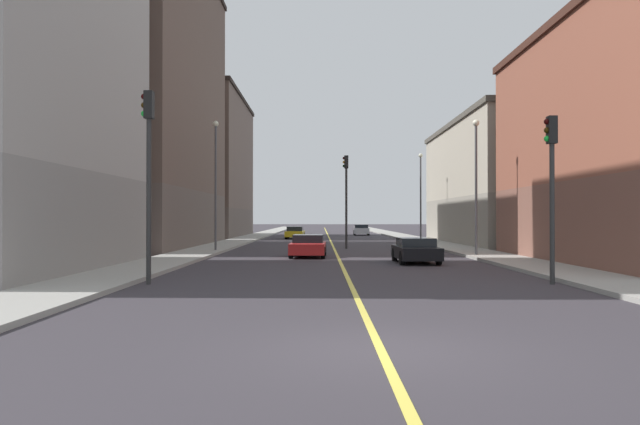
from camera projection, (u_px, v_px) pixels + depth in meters
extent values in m
plane|color=#363137|center=(382.00, 350.00, 9.99)|extent=(400.00, 400.00, 0.00)
cube|color=#9E9B93|center=(419.00, 240.00, 58.97)|extent=(2.84, 168.00, 0.15)
cube|color=#9E9B93|center=(245.00, 240.00, 59.01)|extent=(2.84, 168.00, 0.15)
cube|color=#E5D14C|center=(332.00, 240.00, 58.99)|extent=(0.16, 154.00, 0.01)
cube|color=#9D9688|center=(520.00, 221.00, 50.60)|extent=(11.40, 22.65, 3.81)
cube|color=#BCB29E|center=(520.00, 163.00, 50.64)|extent=(11.40, 22.65, 5.89)
cube|color=#545047|center=(520.00, 125.00, 50.67)|extent=(11.70, 22.95, 0.40)
cube|color=brown|center=(126.00, 219.00, 45.37)|extent=(11.40, 22.44, 4.14)
cube|color=brown|center=(127.00, 76.00, 45.47)|extent=(11.40, 22.44, 17.30)
cube|color=brown|center=(194.00, 223.00, 69.68)|extent=(11.40, 21.40, 3.18)
cube|color=brown|center=(194.00, 155.00, 69.75)|extent=(11.40, 21.40, 12.36)
cube|color=#2B221D|center=(195.00, 99.00, 69.80)|extent=(11.70, 21.70, 0.40)
cylinder|color=#2D2D2D|center=(554.00, 214.00, 19.88)|extent=(0.16, 0.16, 4.59)
cube|color=black|center=(554.00, 130.00, 19.90)|extent=(0.28, 0.32, 0.90)
sphere|color=#320404|center=(549.00, 122.00, 19.90)|extent=(0.20, 0.20, 0.20)
sphere|color=#352204|center=(549.00, 130.00, 19.90)|extent=(0.20, 0.20, 0.20)
sphere|color=green|center=(549.00, 139.00, 19.90)|extent=(0.20, 0.20, 0.20)
cylinder|color=#2D2D2D|center=(150.00, 201.00, 19.91)|extent=(0.16, 0.16, 5.41)
cube|color=black|center=(151.00, 105.00, 19.94)|extent=(0.28, 0.32, 0.90)
sphere|color=#320404|center=(146.00, 97.00, 19.94)|extent=(0.20, 0.20, 0.20)
sphere|color=#352204|center=(146.00, 105.00, 19.94)|extent=(0.20, 0.20, 0.20)
sphere|color=green|center=(146.00, 114.00, 19.94)|extent=(0.20, 0.20, 0.20)
cylinder|color=#2D2D2D|center=(348.00, 208.00, 43.03)|extent=(0.16, 0.16, 5.67)
cube|color=black|center=(348.00, 162.00, 43.06)|extent=(0.28, 0.32, 0.90)
sphere|color=#320404|center=(345.00, 158.00, 43.06)|extent=(0.20, 0.20, 0.20)
sphere|color=orange|center=(345.00, 162.00, 43.06)|extent=(0.20, 0.20, 0.20)
sphere|color=black|center=(345.00, 166.00, 43.06)|extent=(0.20, 0.20, 0.20)
cylinder|color=#4C4C51|center=(478.00, 190.00, 33.47)|extent=(0.14, 0.14, 7.09)
sphere|color=#EAEACC|center=(478.00, 123.00, 33.50)|extent=(0.36, 0.36, 0.36)
cylinder|color=#4C4C51|center=(217.00, 188.00, 38.51)|extent=(0.14, 0.14, 7.82)
sphere|color=#EAEACC|center=(217.00, 124.00, 38.54)|extent=(0.36, 0.36, 0.36)
cylinder|color=#4C4C51|center=(422.00, 199.00, 51.91)|extent=(0.14, 0.14, 7.19)
sphere|color=#EAEACC|center=(422.00, 155.00, 51.94)|extent=(0.36, 0.36, 0.36)
cube|color=silver|center=(363.00, 231.00, 76.56)|extent=(2.03, 4.60, 0.68)
cube|color=black|center=(363.00, 226.00, 76.58)|extent=(1.73, 2.39, 0.43)
cylinder|color=black|center=(356.00, 232.00, 78.00)|extent=(0.24, 0.65, 0.64)
cylinder|color=black|center=(369.00, 232.00, 77.93)|extent=(0.24, 0.65, 0.64)
cylinder|color=black|center=(356.00, 233.00, 75.19)|extent=(0.24, 0.65, 0.64)
cylinder|color=black|center=(370.00, 233.00, 75.12)|extent=(0.24, 0.65, 0.64)
cube|color=black|center=(417.00, 252.00, 29.41)|extent=(1.89, 4.38, 0.58)
cube|color=black|center=(417.00, 242.00, 29.35)|extent=(1.64, 2.14, 0.42)
cylinder|color=black|center=(396.00, 254.00, 30.76)|extent=(0.23, 0.64, 0.64)
cylinder|color=black|center=(429.00, 254.00, 30.77)|extent=(0.23, 0.64, 0.64)
cylinder|color=black|center=(404.00, 258.00, 28.05)|extent=(0.23, 0.64, 0.64)
cylinder|color=black|center=(440.00, 258.00, 28.07)|extent=(0.23, 0.64, 0.64)
cube|color=red|center=(310.00, 248.00, 33.75)|extent=(2.00, 4.51, 0.58)
cube|color=black|center=(310.00, 239.00, 33.95)|extent=(1.71, 2.14, 0.43)
cylinder|color=black|center=(296.00, 250.00, 35.15)|extent=(0.24, 0.65, 0.64)
cylinder|color=black|center=(326.00, 250.00, 35.10)|extent=(0.24, 0.65, 0.64)
cylinder|color=black|center=(292.00, 253.00, 32.39)|extent=(0.24, 0.65, 0.64)
cylinder|color=black|center=(325.00, 253.00, 32.34)|extent=(0.24, 0.65, 0.64)
cube|color=gold|center=(297.00, 234.00, 63.64)|extent=(1.97, 4.47, 0.59)
cube|color=black|center=(297.00, 229.00, 63.78)|extent=(1.68, 2.31, 0.46)
cylinder|color=black|center=(290.00, 235.00, 65.04)|extent=(0.24, 0.65, 0.64)
cylinder|color=black|center=(305.00, 235.00, 64.98)|extent=(0.24, 0.65, 0.64)
cylinder|color=black|center=(287.00, 236.00, 62.31)|extent=(0.24, 0.65, 0.64)
cylinder|color=black|center=(304.00, 236.00, 62.25)|extent=(0.24, 0.65, 0.64)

